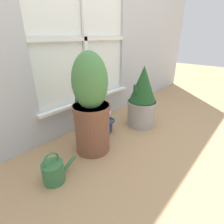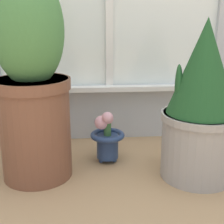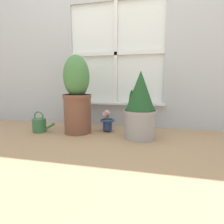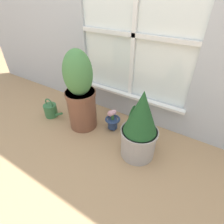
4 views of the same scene
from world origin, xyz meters
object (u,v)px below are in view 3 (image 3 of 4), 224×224
(flower_vase, at_px, (107,121))
(watering_can, at_px, (40,125))
(potted_plant_left, at_px, (77,96))
(potted_plant_right, at_px, (140,107))

(flower_vase, distance_m, watering_can, 0.71)
(potted_plant_left, relative_size, watering_can, 3.15)
(watering_can, bearing_deg, potted_plant_left, 9.28)
(potted_plant_left, relative_size, flower_vase, 3.35)
(potted_plant_left, bearing_deg, watering_can, -170.72)
(watering_can, bearing_deg, potted_plant_right, 0.45)
(potted_plant_right, xyz_separation_m, flower_vase, (-0.35, 0.16, -0.18))
(potted_plant_right, relative_size, watering_can, 2.48)
(potted_plant_right, bearing_deg, flower_vase, 155.19)
(potted_plant_left, bearing_deg, potted_plant_right, -5.22)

